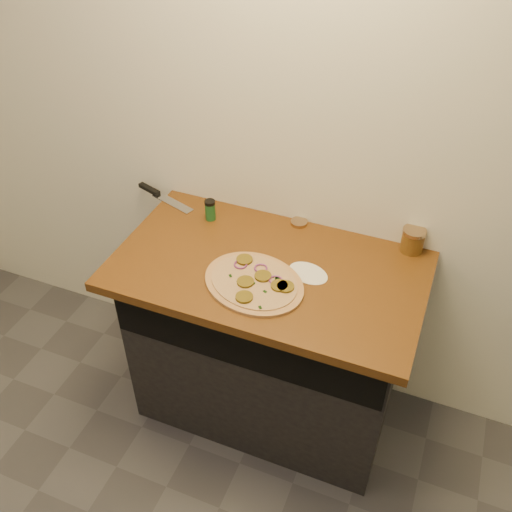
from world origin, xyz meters
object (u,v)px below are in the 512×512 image
at_px(pizza, 255,282).
at_px(chefs_knife, 160,195).
at_px(salsa_jar, 413,240).
at_px(spice_shaker, 210,210).

bearing_deg(pizza, chefs_knife, 147.99).
bearing_deg(chefs_knife, salsa_jar, 1.82).
bearing_deg(salsa_jar, pizza, -140.17).
bearing_deg(pizza, salsa_jar, 39.83).
distance_m(pizza, salsa_jar, 0.65).
distance_m(chefs_knife, salsa_jar, 1.12).
bearing_deg(pizza, spice_shaker, 136.38).
xyz_separation_m(chefs_knife, salsa_jar, (1.11, 0.04, 0.04)).
xyz_separation_m(salsa_jar, spice_shaker, (-0.83, -0.11, -0.00)).
distance_m(pizza, spice_shaker, 0.45).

